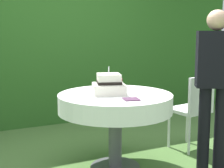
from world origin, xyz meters
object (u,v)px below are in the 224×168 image
object	(u,v)px
wedding_cake	(109,85)
garden_chair	(194,105)
serving_plate_far	(72,94)
standing_person	(214,79)
napkin_stack	(131,99)
cake_table	(115,104)
serving_plate_near	(106,88)
serving_plate_left	(146,91)

from	to	relation	value
wedding_cake	garden_chair	xyz separation A→B (m)	(1.11, 0.02, -0.32)
garden_chair	serving_plate_far	bearing A→B (deg)	175.33
standing_person	serving_plate_far	bearing A→B (deg)	152.84
wedding_cake	serving_plate_far	world-z (taller)	wedding_cake
garden_chair	standing_person	size ratio (longest dim) A/B	0.56
napkin_stack	wedding_cake	bearing A→B (deg)	98.11
cake_table	wedding_cake	xyz separation A→B (m)	(-0.05, 0.03, 0.20)
garden_chair	napkin_stack	bearing A→B (deg)	-160.38
serving_plate_far	cake_table	bearing A→B (deg)	-24.32
wedding_cake	serving_plate_near	bearing A→B (deg)	70.80
napkin_stack	cake_table	bearing A→B (deg)	89.78
serving_plate_left	napkin_stack	size ratio (longest dim) A/B	0.90
napkin_stack	garden_chair	xyz separation A→B (m)	(1.06, 0.38, -0.24)
wedding_cake	napkin_stack	distance (m)	0.37
cake_table	serving_plate_far	bearing A→B (deg)	155.68
cake_table	standing_person	world-z (taller)	standing_person
cake_table	serving_plate_left	world-z (taller)	serving_plate_left
wedding_cake	standing_person	world-z (taller)	standing_person
wedding_cake	standing_person	xyz separation A→B (m)	(0.91, -0.50, 0.06)
serving_plate_near	standing_person	xyz separation A→B (m)	(0.80, -0.81, 0.15)
cake_table	serving_plate_left	distance (m)	0.36
cake_table	standing_person	distance (m)	1.01
wedding_cake	standing_person	size ratio (longest dim) A/B	0.25
wedding_cake	standing_person	distance (m)	1.04
serving_plate_near	serving_plate_far	bearing A→B (deg)	-159.10
cake_table	serving_plate_left	bearing A→B (deg)	-3.95
wedding_cake	garden_chair	world-z (taller)	wedding_cake
wedding_cake	serving_plate_near	distance (m)	0.34
serving_plate_near	standing_person	bearing A→B (deg)	-45.28
serving_plate_left	garden_chair	world-z (taller)	garden_chair
garden_chair	standing_person	xyz separation A→B (m)	(-0.20, -0.52, 0.39)
wedding_cake	serving_plate_far	size ratio (longest dim) A/B	2.77
wedding_cake	serving_plate_left	xyz separation A→B (m)	(0.39, -0.06, -0.08)
serving_plate_left	standing_person	size ratio (longest dim) A/B	0.08
serving_plate_left	serving_plate_near	bearing A→B (deg)	127.58
serving_plate_far	serving_plate_left	bearing A→B (deg)	-15.27
serving_plate_near	napkin_stack	world-z (taller)	serving_plate_near
garden_chair	standing_person	distance (m)	0.68
serving_plate_near	napkin_stack	size ratio (longest dim) A/B	0.86
standing_person	serving_plate_near	bearing A→B (deg)	134.72
garden_chair	wedding_cake	bearing A→B (deg)	-178.77
napkin_stack	garden_chair	bearing A→B (deg)	19.62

